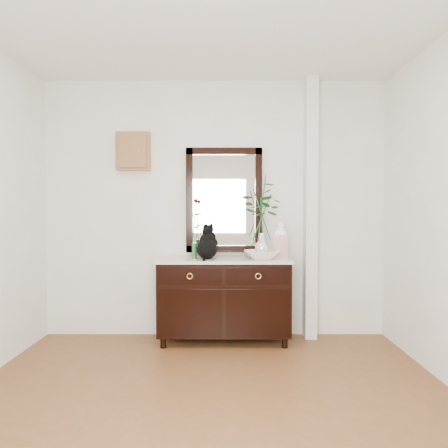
{
  "coord_description": "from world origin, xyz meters",
  "views": [
    {
      "loc": [
        0.1,
        -2.65,
        1.35
      ],
      "look_at": [
        0.1,
        1.63,
        1.2
      ],
      "focal_mm": 35.0,
      "sensor_mm": 36.0,
      "label": 1
    }
  ],
  "objects_px": {
    "cat": "(207,242)",
    "sideboard": "(224,295)",
    "lotus_bowl": "(262,255)",
    "ginger_jar": "(280,239)"
  },
  "relations": [
    {
      "from": "lotus_bowl",
      "to": "ginger_jar",
      "type": "relative_size",
      "value": 0.89
    },
    {
      "from": "sideboard",
      "to": "lotus_bowl",
      "type": "bearing_deg",
      "value": -7.45
    },
    {
      "from": "cat",
      "to": "sideboard",
      "type": "bearing_deg",
      "value": 14.18
    },
    {
      "from": "sideboard",
      "to": "lotus_bowl",
      "type": "distance_m",
      "value": 0.56
    },
    {
      "from": "sideboard",
      "to": "lotus_bowl",
      "type": "relative_size",
      "value": 3.86
    },
    {
      "from": "sideboard",
      "to": "lotus_bowl",
      "type": "height_order",
      "value": "lotus_bowl"
    },
    {
      "from": "lotus_bowl",
      "to": "cat",
      "type": "bearing_deg",
      "value": 178.93
    },
    {
      "from": "lotus_bowl",
      "to": "ginger_jar",
      "type": "bearing_deg",
      "value": 18.06
    },
    {
      "from": "sideboard",
      "to": "cat",
      "type": "distance_m",
      "value": 0.57
    },
    {
      "from": "sideboard",
      "to": "cat",
      "type": "bearing_deg",
      "value": -167.09
    }
  ]
}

